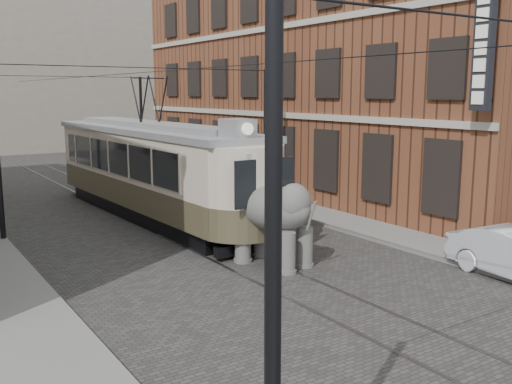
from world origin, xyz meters
TOP-DOWN VIEW (x-y plane):
  - ground at (0.00, 0.00)m, footprint 120.00×120.00m
  - tram_rails at (0.00, 0.00)m, footprint 1.54×80.00m
  - sidewalk_right at (6.00, 0.00)m, footprint 2.00×60.00m
  - sidewalk_left at (-6.50, 0.00)m, footprint 2.00×60.00m
  - brick_building at (11.00, 9.00)m, footprint 8.00×26.00m
  - catenary at (-0.20, 5.00)m, footprint 11.00×30.20m
  - tram at (0.28, 6.98)m, footprint 3.44×14.33m
  - elephant at (0.64, -1.11)m, footprint 3.45×4.78m

SIDE VIEW (x-z plane):
  - ground at x=0.00m, z-range 0.00..0.00m
  - tram_rails at x=0.00m, z-range 0.00..0.02m
  - sidewalk_right at x=6.00m, z-range 0.00..0.15m
  - sidewalk_left at x=-6.50m, z-range 0.00..0.15m
  - elephant at x=0.64m, z-range 0.00..2.63m
  - tram at x=0.28m, z-range 0.00..5.65m
  - catenary at x=-0.20m, z-range 0.00..6.00m
  - brick_building at x=11.00m, z-range 0.00..12.00m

